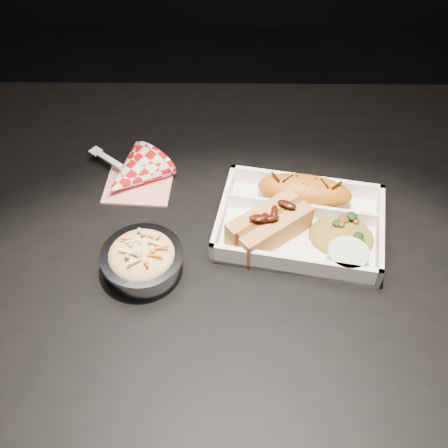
% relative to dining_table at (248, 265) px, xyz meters
% --- Properties ---
extents(floor, '(4.00, 4.00, 0.05)m').
position_rel_dining_table_xyz_m(floor, '(0.00, 0.00, -0.68)').
color(floor, black).
rests_on(floor, ground).
extents(dining_table, '(1.20, 0.80, 0.75)m').
position_rel_dining_table_xyz_m(dining_table, '(0.00, 0.00, 0.00)').
color(dining_table, black).
rests_on(dining_table, ground).
extents(food_tray, '(0.28, 0.22, 0.04)m').
position_rel_dining_table_xyz_m(food_tray, '(0.08, 0.00, 0.10)').
color(food_tray, white).
rests_on(food_tray, dining_table).
extents(fried_pastry, '(0.16, 0.09, 0.05)m').
position_rel_dining_table_xyz_m(fried_pastry, '(0.09, 0.05, 0.12)').
color(fried_pastry, '#BD6112').
rests_on(fried_pastry, food_tray).
extents(hotdog, '(0.14, 0.13, 0.06)m').
position_rel_dining_table_xyz_m(hotdog, '(0.03, -0.02, 0.12)').
color(hotdog, '#C37F42').
rests_on(hotdog, food_tray).
extents(fried_rice_mound, '(0.11, 0.10, 0.03)m').
position_rel_dining_table_xyz_m(fried_rice_mound, '(0.14, -0.02, 0.11)').
color(fried_rice_mound, olive).
rests_on(fried_rice_mound, food_tray).
extents(cupcake_liner, '(0.06, 0.06, 0.03)m').
position_rel_dining_table_xyz_m(cupcake_liner, '(0.14, -0.07, 0.11)').
color(cupcake_liner, beige).
rests_on(cupcake_liner, food_tray).
extents(foil_coleslaw_cup, '(0.12, 0.12, 0.07)m').
position_rel_dining_table_xyz_m(foil_coleslaw_cup, '(-0.16, -0.08, 0.12)').
color(foil_coleslaw_cup, silver).
rests_on(foil_coleslaw_cup, dining_table).
extents(napkin_fork, '(0.16, 0.15, 0.10)m').
position_rel_dining_table_xyz_m(napkin_fork, '(-0.20, 0.10, 0.11)').
color(napkin_fork, red).
rests_on(napkin_fork, dining_table).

